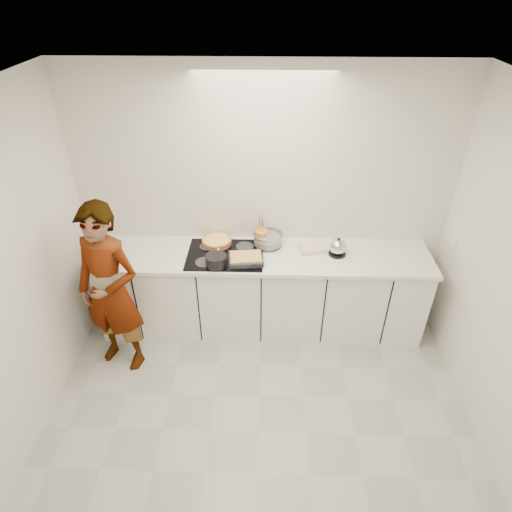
{
  "coord_description": "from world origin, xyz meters",
  "views": [
    {
      "loc": [
        0.04,
        -2.11,
        3.2
      ],
      "look_at": [
        -0.05,
        1.05,
        1.05
      ],
      "focal_mm": 30.0,
      "sensor_mm": 36.0,
      "label": 1
    }
  ],
  "objects_px": {
    "baking_dish": "(246,258)",
    "kettle": "(338,248)",
    "cook": "(110,291)",
    "tart_dish": "(217,241)",
    "hob": "(225,255)",
    "utensil_crock": "(261,238)",
    "saucepan": "(216,260)",
    "mixing_bowl": "(268,240)"
  },
  "relations": [
    {
      "from": "cook",
      "to": "mixing_bowl",
      "type": "bearing_deg",
      "value": 43.92
    },
    {
      "from": "kettle",
      "to": "cook",
      "type": "relative_size",
      "value": 0.11
    },
    {
      "from": "baking_dish",
      "to": "saucepan",
      "type": "bearing_deg",
      "value": -165.94
    },
    {
      "from": "saucepan",
      "to": "kettle",
      "type": "xyz_separation_m",
      "value": [
        1.13,
        0.23,
        0.01
      ]
    },
    {
      "from": "saucepan",
      "to": "utensil_crock",
      "type": "distance_m",
      "value": 0.56
    },
    {
      "from": "tart_dish",
      "to": "saucepan",
      "type": "distance_m",
      "value": 0.38
    },
    {
      "from": "saucepan",
      "to": "hob",
      "type": "bearing_deg",
      "value": 70.93
    },
    {
      "from": "baking_dish",
      "to": "mixing_bowl",
      "type": "relative_size",
      "value": 0.95
    },
    {
      "from": "kettle",
      "to": "tart_dish",
      "type": "bearing_deg",
      "value": 173.04
    },
    {
      "from": "tart_dish",
      "to": "utensil_crock",
      "type": "distance_m",
      "value": 0.44
    },
    {
      "from": "tart_dish",
      "to": "utensil_crock",
      "type": "relative_size",
      "value": 2.49
    },
    {
      "from": "utensil_crock",
      "to": "tart_dish",
      "type": "bearing_deg",
      "value": -177.51
    },
    {
      "from": "cook",
      "to": "tart_dish",
      "type": "bearing_deg",
      "value": 55.44
    },
    {
      "from": "mixing_bowl",
      "to": "cook",
      "type": "height_order",
      "value": "cook"
    },
    {
      "from": "hob",
      "to": "cook",
      "type": "relative_size",
      "value": 0.43
    },
    {
      "from": "hob",
      "to": "utensil_crock",
      "type": "bearing_deg",
      "value": 31.22
    },
    {
      "from": "tart_dish",
      "to": "cook",
      "type": "distance_m",
      "value": 1.11
    },
    {
      "from": "saucepan",
      "to": "kettle",
      "type": "relative_size",
      "value": 1.03
    },
    {
      "from": "saucepan",
      "to": "baking_dish",
      "type": "distance_m",
      "value": 0.28
    },
    {
      "from": "cook",
      "to": "baking_dish",
      "type": "bearing_deg",
      "value": 35.09
    },
    {
      "from": "hob",
      "to": "saucepan",
      "type": "xyz_separation_m",
      "value": [
        -0.06,
        -0.19,
        0.06
      ]
    },
    {
      "from": "baking_dish",
      "to": "utensil_crock",
      "type": "xyz_separation_m",
      "value": [
        0.14,
        0.32,
        0.03
      ]
    },
    {
      "from": "hob",
      "to": "tart_dish",
      "type": "xyz_separation_m",
      "value": [
        -0.1,
        0.19,
        0.03
      ]
    },
    {
      "from": "baking_dish",
      "to": "tart_dish",
      "type": "bearing_deg",
      "value": 134.87
    },
    {
      "from": "hob",
      "to": "saucepan",
      "type": "bearing_deg",
      "value": -109.07
    },
    {
      "from": "tart_dish",
      "to": "mixing_bowl",
      "type": "relative_size",
      "value": 1.08
    },
    {
      "from": "tart_dish",
      "to": "saucepan",
      "type": "relative_size",
      "value": 1.97
    },
    {
      "from": "saucepan",
      "to": "cook",
      "type": "distance_m",
      "value": 0.96
    },
    {
      "from": "baking_dish",
      "to": "kettle",
      "type": "xyz_separation_m",
      "value": [
        0.86,
        0.16,
        0.03
      ]
    },
    {
      "from": "tart_dish",
      "to": "cook",
      "type": "height_order",
      "value": "cook"
    },
    {
      "from": "hob",
      "to": "cook",
      "type": "bearing_deg",
      "value": -153.06
    },
    {
      "from": "tart_dish",
      "to": "utensil_crock",
      "type": "xyz_separation_m",
      "value": [
        0.44,
        0.02,
        0.04
      ]
    },
    {
      "from": "mixing_bowl",
      "to": "kettle",
      "type": "xyz_separation_m",
      "value": [
        0.66,
        -0.15,
        0.02
      ]
    },
    {
      "from": "saucepan",
      "to": "kettle",
      "type": "distance_m",
      "value": 1.15
    },
    {
      "from": "mixing_bowl",
      "to": "utensil_crock",
      "type": "xyz_separation_m",
      "value": [
        -0.07,
        0.01,
        0.02
      ]
    },
    {
      "from": "hob",
      "to": "saucepan",
      "type": "relative_size",
      "value": 3.7
    },
    {
      "from": "hob",
      "to": "cook",
      "type": "distance_m",
      "value": 1.09
    },
    {
      "from": "saucepan",
      "to": "baking_dish",
      "type": "relative_size",
      "value": 0.58
    },
    {
      "from": "mixing_bowl",
      "to": "kettle",
      "type": "relative_size",
      "value": 1.88
    },
    {
      "from": "saucepan",
      "to": "cook",
      "type": "bearing_deg",
      "value": -161.27
    },
    {
      "from": "mixing_bowl",
      "to": "tart_dish",
      "type": "bearing_deg",
      "value": -179.23
    },
    {
      "from": "utensil_crock",
      "to": "saucepan",
      "type": "bearing_deg",
      "value": -135.93
    }
  ]
}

